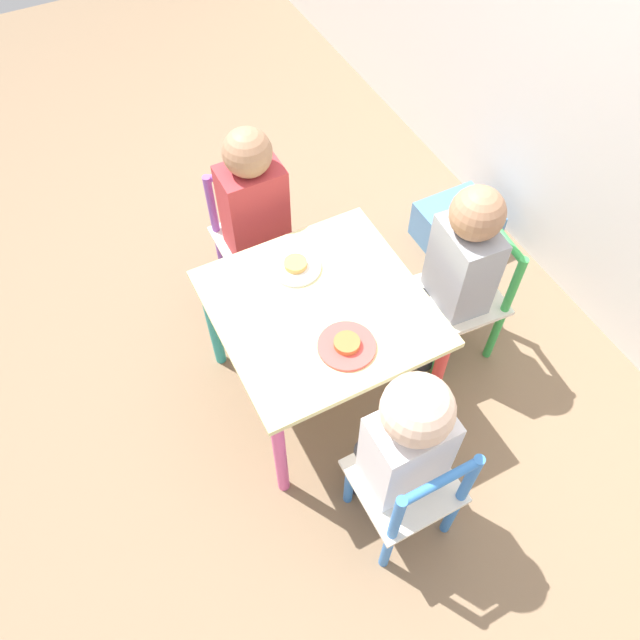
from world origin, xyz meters
The scene contains 11 objects.
ground_plane centered at (0.00, 0.00, 0.00)m, with size 6.00×6.00×0.00m, color #7F664C.
kids_table centered at (0.00, 0.00, 0.40)m, with size 0.58×0.58×0.46m.
chair_blue centered at (0.52, 0.00, 0.25)m, with size 0.26×0.26×0.51m.
chair_purple centered at (-0.52, 0.00, 0.25)m, with size 0.26×0.26×0.51m.
chair_green centered at (0.04, 0.51, 0.25)m, with size 0.28×0.28×0.51m.
child_right centered at (0.45, 0.00, 0.44)m, with size 0.22×0.20×0.72m.
child_left centered at (-0.45, 0.00, 0.44)m, with size 0.21×0.20×0.74m.
child_back centered at (0.04, 0.45, 0.43)m, with size 0.21×0.22×0.73m.
plate_right centered at (0.16, 0.00, 0.47)m, with size 0.16×0.16×0.03m.
plate_left centered at (-0.16, 0.00, 0.47)m, with size 0.15×0.15×0.03m.
storage_bin centered at (-0.36, 0.79, 0.08)m, with size 0.24×0.28×0.16m.
Camera 1 is at (0.94, -0.48, 1.87)m, focal length 35.00 mm.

